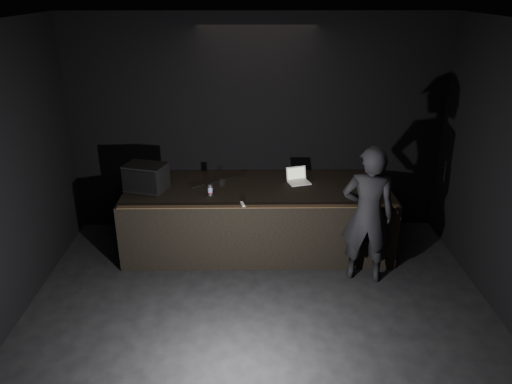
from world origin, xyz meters
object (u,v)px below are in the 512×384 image
Objects in this scene: stage_monitor at (146,177)px; beer_can at (210,190)px; person at (368,215)px; laptop at (298,178)px; stage_riser at (258,217)px.

beer_can is (0.98, -0.24, -0.11)m from stage_monitor.
stage_monitor is 3.28m from person.
stage_monitor is at bearing -3.90° from person.
beer_can is at bearing -4.79° from person.
person is (0.84, -1.17, -0.08)m from laptop.
laptop is at bearing -42.23° from person.
laptop is 1.45m from person.
stage_monitor is 1.74× the size of laptop.
stage_monitor is at bearing 166.00° from beer_can.
person reaches higher than laptop.
person reaches higher than stage_monitor.
laptop is at bearing 21.08° from beer_can.
stage_monitor is at bearing 169.95° from laptop.
beer_can is (-0.70, -0.29, 0.58)m from stage_riser.
stage_monitor is 0.35× the size of person.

